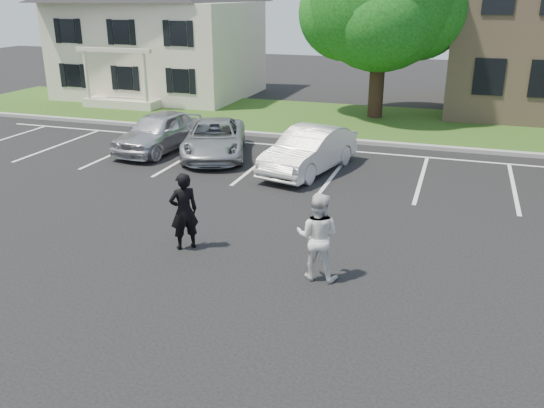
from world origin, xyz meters
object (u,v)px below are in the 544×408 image
object	(u,v)px
car_silver_west	(159,132)
house	(160,27)
man_white_shirt	(318,236)
man_black_suit	(184,211)
car_silver_minivan	(214,139)
tree	(384,1)
car_white_sedan	(309,150)

from	to	relation	value
car_silver_west	house	bearing A→B (deg)	123.36
man_white_shirt	car_silver_west	distance (m)	11.68
man_black_suit	car_silver_minivan	world-z (taller)	man_black_suit
tree	man_black_suit	bearing A→B (deg)	-97.02
house	tree	bearing A→B (deg)	-12.00
man_white_shirt	car_silver_minivan	world-z (taller)	man_white_shirt
car_silver_west	man_black_suit	bearing A→B (deg)	-52.04
car_silver_minivan	man_black_suit	bearing A→B (deg)	-91.06
house	man_white_shirt	bearing A→B (deg)	-54.18
tree	car_silver_minivan	xyz separation A→B (m)	(-4.66, -8.74, -4.70)
tree	car_white_sedan	bearing A→B (deg)	-95.09
house	tree	world-z (taller)	tree
house	car_silver_west	xyz separation A→B (m)	(6.02, -11.46, -3.08)
house	car_silver_west	world-z (taller)	house
house	man_black_suit	distance (m)	22.32
man_white_shirt	car_silver_minivan	bearing A→B (deg)	-54.73
tree	man_black_suit	distance (m)	17.18
man_white_shirt	car_white_sedan	distance (m)	7.73
man_white_shirt	tree	bearing A→B (deg)	-86.20
tree	man_white_shirt	xyz separation A→B (m)	(1.28, -16.98, -4.40)
house	car_white_sedan	world-z (taller)	house
man_white_shirt	man_black_suit	bearing A→B (deg)	-9.16
car_silver_minivan	car_silver_west	bearing A→B (deg)	159.33
tree	car_silver_west	bearing A→B (deg)	-128.59
man_white_shirt	house	bearing A→B (deg)	-54.71
man_white_shirt	car_silver_minivan	xyz separation A→B (m)	(-5.95, 8.25, -0.29)
house	car_silver_minivan	distance (m)	14.53
car_white_sedan	man_white_shirt	bearing A→B (deg)	-60.52
man_white_shirt	car_silver_west	bearing A→B (deg)	-45.70
tree	car_silver_west	world-z (taller)	tree
house	man_white_shirt	world-z (taller)	house
man_black_suit	car_silver_minivan	size ratio (longest dim) A/B	0.39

